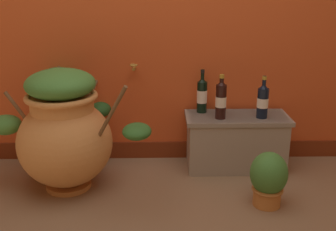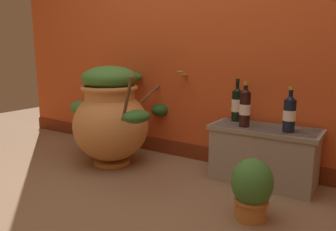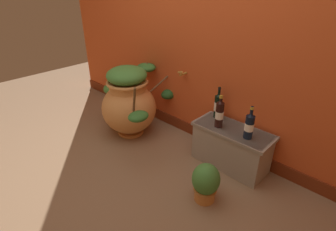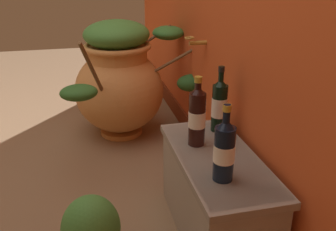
{
  "view_description": "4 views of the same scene",
  "coord_description": "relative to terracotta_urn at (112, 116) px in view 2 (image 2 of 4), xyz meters",
  "views": [
    {
      "loc": [
        -0.01,
        -1.79,
        1.3
      ],
      "look_at": [
        0.04,
        0.87,
        0.41
      ],
      "focal_mm": 43.64,
      "sensor_mm": 36.0,
      "label": 1
    },
    {
      "loc": [
        1.14,
        -1.23,
        0.9
      ],
      "look_at": [
        -0.15,
        0.75,
        0.43
      ],
      "focal_mm": 34.64,
      "sensor_mm": 36.0,
      "label": 2
    },
    {
      "loc": [
        1.52,
        -0.98,
        1.62
      ],
      "look_at": [
        -0.1,
        0.72,
        0.38
      ],
      "focal_mm": 28.36,
      "sensor_mm": 36.0,
      "label": 3
    },
    {
      "loc": [
        1.77,
        0.41,
        1.14
      ],
      "look_at": [
        0.01,
        0.83,
        0.37
      ],
      "focal_mm": 39.4,
      "sensor_mm": 36.0,
      "label": 4
    }
  ],
  "objects": [
    {
      "name": "wine_bottle_left",
      "position": [
        1.02,
        0.21,
        0.14
      ],
      "size": [
        0.07,
        0.07,
        0.31
      ],
      "color": "black",
      "rests_on": "stone_ledge"
    },
    {
      "name": "back_wall",
      "position": [
        0.62,
        0.55,
        0.9
      ],
      "size": [
        4.4,
        0.33,
        2.6
      ],
      "color": "#D15123",
      "rests_on": "ground_plane"
    },
    {
      "name": "stone_ledge",
      "position": [
        1.15,
        0.27,
        -0.18
      ],
      "size": [
        0.72,
        0.32,
        0.39
      ],
      "color": "#9E9384",
      "rests_on": "ground_plane"
    },
    {
      "name": "potted_shrub",
      "position": [
        1.25,
        -0.26,
        -0.21
      ],
      "size": [
        0.22,
        0.22,
        0.34
      ],
      "color": "#CC7F3D",
      "rests_on": "ground_plane"
    },
    {
      "name": "wine_bottle_middle",
      "position": [
        1.31,
        0.23,
        0.13
      ],
      "size": [
        0.08,
        0.08,
        0.29
      ],
      "color": "black",
      "rests_on": "stone_ledge"
    },
    {
      "name": "ground_plane",
      "position": [
        0.62,
        -0.65,
        -0.39
      ],
      "size": [
        7.0,
        7.0,
        0.0
      ],
      "primitive_type": "plane",
      "color": "#896B4C"
    },
    {
      "name": "wine_bottle_right",
      "position": [
        0.91,
        0.36,
        0.13
      ],
      "size": [
        0.07,
        0.07,
        0.31
      ],
      "color": "black",
      "rests_on": "stone_ledge"
    },
    {
      "name": "terracotta_urn",
      "position": [
        0.0,
        0.0,
        0.0
      ],
      "size": [
        1.04,
        0.94,
        0.79
      ],
      "color": "#D68E4C",
      "rests_on": "ground_plane"
    }
  ]
}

